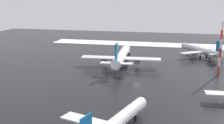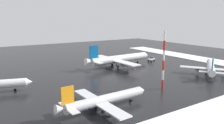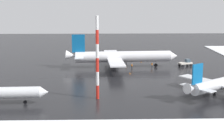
{
  "view_description": "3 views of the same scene",
  "coord_description": "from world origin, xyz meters",
  "px_view_note": "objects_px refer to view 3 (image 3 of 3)",
  "views": [
    {
      "loc": [
        -91.17,
        -11.16,
        27.88
      ],
      "look_at": [
        4.69,
        9.98,
        4.12
      ],
      "focal_mm": 45.0,
      "sensor_mm": 36.0,
      "label": 1
    },
    {
      "loc": [
        -41.47,
        -76.49,
        23.1
      ],
      "look_at": [
        13.19,
        9.08,
        2.56
      ],
      "focal_mm": 35.0,
      "sensor_mm": 36.0,
      "label": 2
    },
    {
      "loc": [
        11.01,
        -104.3,
        23.19
      ],
      "look_at": [
        13.96,
        3.64,
        2.88
      ],
      "focal_mm": 55.0,
      "sensor_mm": 36.0,
      "label": 3
    }
  ],
  "objects_px": {
    "pushback_tug": "(186,63)",
    "ground_crew_mid_apron": "(132,66)",
    "ground_crew_by_nose_gear": "(126,62)",
    "airplane_parked_starboard": "(120,57)",
    "traffic_cone_near_nose": "(130,73)",
    "traffic_cone_mid_line": "(141,62)",
    "ground_crew_near_tug": "(152,65)",
    "antenna_mast": "(97,58)"
  },
  "relations": [
    {
      "from": "pushback_tug",
      "to": "ground_crew_mid_apron",
      "type": "distance_m",
      "value": 19.17
    },
    {
      "from": "pushback_tug",
      "to": "ground_crew_by_nose_gear",
      "type": "distance_m",
      "value": 20.64
    },
    {
      "from": "airplane_parked_starboard",
      "to": "traffic_cone_near_nose",
      "type": "bearing_deg",
      "value": -79.32
    },
    {
      "from": "ground_crew_mid_apron",
      "to": "traffic_cone_mid_line",
      "type": "distance_m",
      "value": 12.18
    },
    {
      "from": "airplane_parked_starboard",
      "to": "ground_crew_near_tug",
      "type": "distance_m",
      "value": 10.97
    },
    {
      "from": "ground_crew_near_tug",
      "to": "pushback_tug",
      "type": "bearing_deg",
      "value": -173.15
    },
    {
      "from": "ground_crew_mid_apron",
      "to": "traffic_cone_mid_line",
      "type": "height_order",
      "value": "ground_crew_mid_apron"
    },
    {
      "from": "traffic_cone_near_nose",
      "to": "traffic_cone_mid_line",
      "type": "xyz_separation_m",
      "value": [
        5.62,
        19.1,
        0.0
      ]
    },
    {
      "from": "ground_crew_mid_apron",
      "to": "pushback_tug",
      "type": "bearing_deg",
      "value": -76.94
    },
    {
      "from": "ground_crew_by_nose_gear",
      "to": "airplane_parked_starboard",
      "type": "bearing_deg",
      "value": 21.99
    },
    {
      "from": "traffic_cone_mid_line",
      "to": "ground_crew_near_tug",
      "type": "bearing_deg",
      "value": -74.91
    },
    {
      "from": "airplane_parked_starboard",
      "to": "ground_crew_mid_apron",
      "type": "height_order",
      "value": "airplane_parked_starboard"
    },
    {
      "from": "ground_crew_by_nose_gear",
      "to": "ground_crew_near_tug",
      "type": "relative_size",
      "value": 1.0
    },
    {
      "from": "airplane_parked_starboard",
      "to": "pushback_tug",
      "type": "bearing_deg",
      "value": 0.49
    },
    {
      "from": "airplane_parked_starboard",
      "to": "ground_crew_by_nose_gear",
      "type": "bearing_deg",
      "value": 64.24
    },
    {
      "from": "airplane_parked_starboard",
      "to": "pushback_tug",
      "type": "distance_m",
      "value": 22.71
    },
    {
      "from": "traffic_cone_near_nose",
      "to": "ground_crew_near_tug",
      "type": "bearing_deg",
      "value": 49.38
    },
    {
      "from": "ground_crew_near_tug",
      "to": "traffic_cone_near_nose",
      "type": "distance_m",
      "value": 12.61
    },
    {
      "from": "pushback_tug",
      "to": "traffic_cone_mid_line",
      "type": "relative_size",
      "value": 9.24
    },
    {
      "from": "pushback_tug",
      "to": "traffic_cone_near_nose",
      "type": "relative_size",
      "value": 9.24
    },
    {
      "from": "airplane_parked_starboard",
      "to": "ground_crew_near_tug",
      "type": "xyz_separation_m",
      "value": [
        10.62,
        -0.28,
        -2.76
      ]
    },
    {
      "from": "ground_crew_by_nose_gear",
      "to": "traffic_cone_mid_line",
      "type": "distance_m",
      "value": 6.88
    },
    {
      "from": "pushback_tug",
      "to": "antenna_mast",
      "type": "relative_size",
      "value": 0.26
    },
    {
      "from": "pushback_tug",
      "to": "traffic_cone_mid_line",
      "type": "height_order",
      "value": "pushback_tug"
    },
    {
      "from": "airplane_parked_starboard",
      "to": "traffic_cone_near_nose",
      "type": "distance_m",
      "value": 10.71
    },
    {
      "from": "pushback_tug",
      "to": "traffic_cone_mid_line",
      "type": "distance_m",
      "value": 16.5
    },
    {
      "from": "airplane_parked_starboard",
      "to": "ground_crew_by_nose_gear",
      "type": "xyz_separation_m",
      "value": [
        2.31,
        5.54,
        -2.76
      ]
    },
    {
      "from": "antenna_mast",
      "to": "traffic_cone_mid_line",
      "type": "bearing_deg",
      "value": 71.43
    },
    {
      "from": "ground_crew_by_nose_gear",
      "to": "traffic_cone_near_nose",
      "type": "distance_m",
      "value": 15.39
    },
    {
      "from": "ground_crew_by_nose_gear",
      "to": "ground_crew_mid_apron",
      "type": "bearing_deg",
      "value": 54.86
    },
    {
      "from": "ground_crew_by_nose_gear",
      "to": "traffic_cone_mid_line",
      "type": "relative_size",
      "value": 3.11
    },
    {
      "from": "ground_crew_mid_apron",
      "to": "ground_crew_by_nose_gear",
      "type": "distance_m",
      "value": 7.75
    },
    {
      "from": "pushback_tug",
      "to": "ground_crew_near_tug",
      "type": "distance_m",
      "value": 12.04
    },
    {
      "from": "ground_crew_near_tug",
      "to": "antenna_mast",
      "type": "distance_m",
      "value": 40.9
    },
    {
      "from": "ground_crew_mid_apron",
      "to": "antenna_mast",
      "type": "bearing_deg",
      "value": 164.73
    },
    {
      "from": "traffic_cone_mid_line",
      "to": "pushback_tug",
      "type": "bearing_deg",
      "value": -28.4
    },
    {
      "from": "ground_crew_by_nose_gear",
      "to": "antenna_mast",
      "type": "distance_m",
      "value": 43.55
    },
    {
      "from": "antenna_mast",
      "to": "traffic_cone_near_nose",
      "type": "bearing_deg",
      "value": 69.89
    },
    {
      "from": "ground_crew_by_nose_gear",
      "to": "pushback_tug",
      "type": "bearing_deg",
      "value": 123.13
    },
    {
      "from": "ground_crew_near_tug",
      "to": "antenna_mast",
      "type": "height_order",
      "value": "antenna_mast"
    },
    {
      "from": "ground_crew_mid_apron",
      "to": "ground_crew_by_nose_gear",
      "type": "relative_size",
      "value": 1.0
    },
    {
      "from": "pushback_tug",
      "to": "antenna_mast",
      "type": "bearing_deg",
      "value": -149.58
    }
  ]
}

